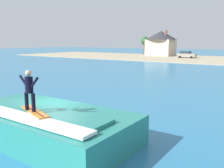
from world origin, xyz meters
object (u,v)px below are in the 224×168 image
surfer (29,88)px  wave_crest (45,124)px  surfboard (34,111)px  car_near_shore (186,55)px  house_with_chimney (161,42)px  tree_short_bushy (144,41)px

surfer → wave_crest: bearing=95.5°
surfboard → car_near_shore: car_near_shore is taller
wave_crest → car_near_shore: 56.86m
surfboard → house_with_chimney: house_with_chimney is taller
surfer → car_near_shore: (-11.70, 56.45, -1.47)m
wave_crest → surfboard: size_ratio=3.65×
surfboard → house_with_chimney: 65.44m
car_near_shore → tree_short_bushy: 17.40m
car_near_shore → tree_short_bushy: bearing=155.6°
surfboard → tree_short_bushy: tree_short_bushy is taller
wave_crest → tree_short_bushy: (-27.16, 62.71, 3.68)m
wave_crest → tree_short_bushy: tree_short_bushy is taller
surfboard → house_with_chimney: bearing=109.0°
car_near_shore → house_with_chimney: house_with_chimney is taller
house_with_chimney → tree_short_bushy: bearing=165.3°
car_near_shore → tree_short_bushy: size_ratio=0.78×
surfer → house_with_chimney: bearing=108.8°
car_near_shore → surfer: bearing=-78.3°
wave_crest → house_with_chimney: size_ratio=0.91×
tree_short_bushy → surfer: bearing=-66.8°
car_near_shore → house_with_chimney: size_ratio=0.50×
wave_crest → surfer: bearing=-84.5°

